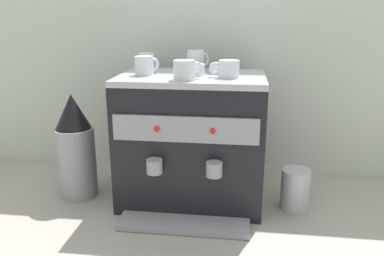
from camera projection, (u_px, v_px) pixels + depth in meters
The scene contains 12 objects.
ground_plane at pixel (192, 197), 1.57m from camera, with size 4.00×4.00×0.00m, color #9E998E.
tiled_backsplash_wall at pixel (201, 52), 1.73m from camera, with size 2.80×0.03×1.11m, color silver.
espresso_machine at pixel (192, 140), 1.49m from camera, with size 0.54×0.48×0.50m.
ceramic_cup_0 at pixel (196, 61), 1.52m from camera, with size 0.09×0.09×0.08m.
ceramic_cup_1 at pixel (146, 62), 1.54m from camera, with size 0.06×0.10×0.07m.
ceramic_cup_2 at pixel (185, 70), 1.31m from camera, with size 0.10×0.09×0.07m.
ceramic_cup_3 at pixel (145, 66), 1.42m from camera, with size 0.08×0.10×0.07m.
ceramic_cup_4 at pixel (228, 69), 1.36m from camera, with size 0.11×0.07×0.06m.
ceramic_bowl_0 at pixel (223, 69), 1.46m from camera, with size 0.10×0.10×0.04m.
ceramic_bowl_1 at pixel (190, 70), 1.42m from camera, with size 0.11×0.11×0.04m.
coffee_grinder at pixel (76, 148), 1.53m from camera, with size 0.15×0.15×0.42m.
milk_pitcher at pixel (295, 189), 1.46m from camera, with size 0.11×0.11×0.16m, color #B7B7BC.
Camera 1 is at (0.18, -1.41, 0.72)m, focal length 35.82 mm.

